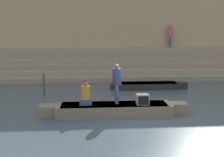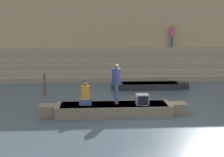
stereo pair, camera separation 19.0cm
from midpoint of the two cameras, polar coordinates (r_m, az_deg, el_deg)
name	(u,v)px [view 1 (the left image)]	position (r m, az deg, el deg)	size (l,w,h in m)	color
ground_plane	(146,116)	(13.46, 5.79, -6.77)	(120.00, 120.00, 0.00)	#3D4C56
ghat_steps	(122,67)	(22.68, 1.53, 2.15)	(36.00, 3.35, 2.10)	gray
back_wall	(119,15)	(24.27, 1.12, 11.57)	(34.20, 1.28, 9.09)	tan
rowboat_main	(114,109)	(13.44, -0.02, -5.61)	(6.31, 1.35, 0.48)	#756651
person_standing	(117,81)	(13.31, 0.47, -0.45)	(0.37, 0.37, 1.71)	#3D4C75
person_rowing	(86,95)	(13.26, -5.24, -3.00)	(0.52, 0.41, 1.08)	#3D4C75
tv_set	(143,99)	(13.33, 5.20, -3.80)	(0.53, 0.45, 0.45)	#9E998E
moored_boat_shore	(149,85)	(18.90, 6.45, -1.26)	(4.63, 1.12, 0.35)	black
mooring_post	(44,85)	(17.33, -12.66, -1.09)	(0.13, 0.13, 1.21)	brown
person_on_steps	(170,34)	(24.08, 10.36, 7.97)	(0.34, 0.34, 1.67)	#3D4C75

